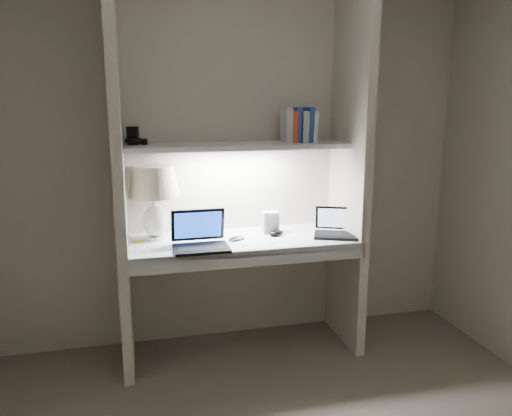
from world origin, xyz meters
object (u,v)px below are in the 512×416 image
object	(u,v)px
table_lamp	(154,190)
book_row	(299,126)
laptop_netbook	(336,229)
speaker	(271,222)
laptop_main	(200,239)

from	to	relation	value
table_lamp	book_row	xyz separation A→B (m)	(0.94, -0.00, 0.38)
laptop_netbook	speaker	bearing A→B (deg)	-178.67
laptop_netbook	book_row	bearing A→B (deg)	162.94
table_lamp	laptop_main	bearing A→B (deg)	-45.04
table_lamp	laptop_main	xyz separation A→B (m)	(0.25, -0.25, -0.27)
table_lamp	laptop_main	distance (m)	0.44
laptop_main	laptop_netbook	bearing A→B (deg)	3.95
speaker	book_row	world-z (taller)	book_row
laptop_main	book_row	world-z (taller)	book_row
laptop_main	laptop_netbook	size ratio (longest dim) A/B	0.93
book_row	table_lamp	bearing A→B (deg)	179.71
table_lamp	book_row	size ratio (longest dim) A/B	2.08
speaker	book_row	xyz separation A→B (m)	(0.19, 0.02, 0.63)
laptop_main	book_row	bearing A→B (deg)	19.23
speaker	book_row	distance (m)	0.66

